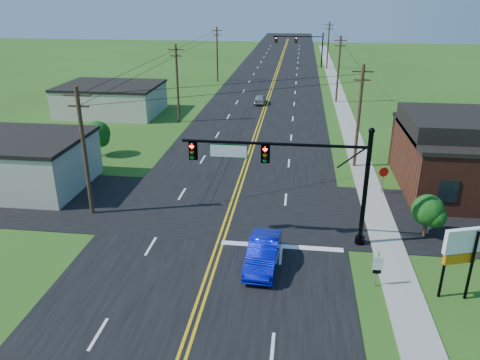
# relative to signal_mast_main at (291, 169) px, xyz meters

# --- Properties ---
(ground) EXTENTS (260.00, 260.00, 0.00)m
(ground) POSITION_rel_signal_mast_main_xyz_m (-4.34, -8.00, -4.75)
(ground) COLOR #2A4F16
(ground) RESTS_ON ground
(road_main) EXTENTS (16.00, 220.00, 0.04)m
(road_main) POSITION_rel_signal_mast_main_xyz_m (-4.34, 42.00, -4.73)
(road_main) COLOR black
(road_main) RESTS_ON ground
(road_cross) EXTENTS (70.00, 10.00, 0.04)m
(road_cross) POSITION_rel_signal_mast_main_xyz_m (-4.34, 4.00, -4.73)
(road_cross) COLOR black
(road_cross) RESTS_ON ground
(sidewalk) EXTENTS (2.00, 160.00, 0.08)m
(sidewalk) POSITION_rel_signal_mast_main_xyz_m (6.16, 32.00, -4.71)
(sidewalk) COLOR gray
(sidewalk) RESTS_ON ground
(signal_mast_main) EXTENTS (11.30, 0.60, 7.48)m
(signal_mast_main) POSITION_rel_signal_mast_main_xyz_m (0.00, 0.00, 0.00)
(signal_mast_main) COLOR black
(signal_mast_main) RESTS_ON ground
(signal_mast_far) EXTENTS (10.98, 0.60, 7.48)m
(signal_mast_far) POSITION_rel_signal_mast_main_xyz_m (0.10, 72.00, -0.20)
(signal_mast_far) COLOR black
(signal_mast_far) RESTS_ON ground
(cream_bldg_near) EXTENTS (10.20, 8.20, 4.10)m
(cream_bldg_near) POSITION_rel_signal_mast_main_xyz_m (-21.34, 6.00, -2.69)
(cream_bldg_near) COLOR beige
(cream_bldg_near) RESTS_ON ground
(cream_bldg_far) EXTENTS (12.20, 9.20, 3.70)m
(cream_bldg_far) POSITION_rel_signal_mast_main_xyz_m (-23.34, 30.00, -2.89)
(cream_bldg_far) COLOR beige
(cream_bldg_far) RESTS_ON ground
(utility_pole_left_a) EXTENTS (1.80, 0.28, 9.00)m
(utility_pole_left_a) POSITION_rel_signal_mast_main_xyz_m (-13.84, 2.00, -0.03)
(utility_pole_left_a) COLOR #392C1A
(utility_pole_left_a) RESTS_ON ground
(utility_pole_left_b) EXTENTS (1.80, 0.28, 9.00)m
(utility_pole_left_b) POSITION_rel_signal_mast_main_xyz_m (-13.84, 27.00, -0.03)
(utility_pole_left_b) COLOR #392C1A
(utility_pole_left_b) RESTS_ON ground
(utility_pole_left_c) EXTENTS (1.80, 0.28, 9.00)m
(utility_pole_left_c) POSITION_rel_signal_mast_main_xyz_m (-13.84, 54.00, -0.03)
(utility_pole_left_c) COLOR #392C1A
(utility_pole_left_c) RESTS_ON ground
(utility_pole_right_a) EXTENTS (1.80, 0.28, 9.00)m
(utility_pole_right_a) POSITION_rel_signal_mast_main_xyz_m (5.46, 14.00, -0.03)
(utility_pole_right_a) COLOR #392C1A
(utility_pole_right_a) RESTS_ON ground
(utility_pole_right_b) EXTENTS (1.80, 0.28, 9.00)m
(utility_pole_right_b) POSITION_rel_signal_mast_main_xyz_m (5.46, 40.00, -0.03)
(utility_pole_right_b) COLOR #392C1A
(utility_pole_right_b) RESTS_ON ground
(utility_pole_right_c) EXTENTS (1.80, 0.28, 9.00)m
(utility_pole_right_c) POSITION_rel_signal_mast_main_xyz_m (5.46, 70.00, -0.03)
(utility_pole_right_c) COLOR #392C1A
(utility_pole_right_c) RESTS_ON ground
(tree_right_back) EXTENTS (3.00, 3.00, 4.10)m
(tree_right_back) POSITION_rel_signal_mast_main_xyz_m (11.66, 18.00, -2.15)
(tree_right_back) COLOR #392C1A
(tree_right_back) RESTS_ON ground
(shrub_corner) EXTENTS (2.00, 2.00, 2.86)m
(shrub_corner) POSITION_rel_signal_mast_main_xyz_m (8.66, 1.50, -2.90)
(shrub_corner) COLOR #392C1A
(shrub_corner) RESTS_ON ground
(tree_left) EXTENTS (2.40, 2.40, 3.37)m
(tree_left) POSITION_rel_signal_mast_main_xyz_m (-18.34, 14.00, -2.59)
(tree_left) COLOR #392C1A
(tree_left) RESTS_ON ground
(blue_car) EXTENTS (1.91, 4.86, 1.58)m
(blue_car) POSITION_rel_signal_mast_main_xyz_m (-1.31, -3.28, -3.96)
(blue_car) COLOR #0810B8
(blue_car) RESTS_ON ground
(distant_car) EXTENTS (1.57, 3.74, 1.26)m
(distant_car) POSITION_rel_signal_mast_main_xyz_m (-5.03, 37.63, -4.12)
(distant_car) COLOR #A2A2A6
(distant_car) RESTS_ON ground
(route_sign) EXTENTS (0.53, 0.09, 2.12)m
(route_sign) POSITION_rel_signal_mast_main_xyz_m (4.80, -4.51, -3.51)
(route_sign) COLOR slate
(route_sign) RESTS_ON ground
(stop_sign) EXTENTS (0.78, 0.23, 2.23)m
(stop_sign) POSITION_rel_signal_mast_main_xyz_m (6.96, 8.05, -3.15)
(stop_sign) COLOR slate
(stop_sign) RESTS_ON ground
(pylon_sign) EXTENTS (1.91, 0.87, 3.96)m
(pylon_sign) POSITION_rel_signal_mast_main_xyz_m (8.57, -5.00, -1.86)
(pylon_sign) COLOR black
(pylon_sign) RESTS_ON ground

